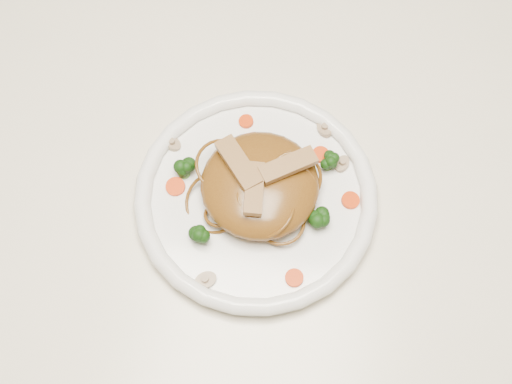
# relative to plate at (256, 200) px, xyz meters

# --- Properties ---
(ground) EXTENTS (4.00, 4.00, 0.00)m
(ground) POSITION_rel_plate_xyz_m (-0.01, -0.02, -0.76)
(ground) COLOR brown
(ground) RESTS_ON ground
(table) EXTENTS (1.20, 0.80, 0.75)m
(table) POSITION_rel_plate_xyz_m (-0.01, -0.02, -0.11)
(table) COLOR beige
(table) RESTS_ON ground
(plate) EXTENTS (0.32, 0.32, 0.02)m
(plate) POSITION_rel_plate_xyz_m (0.00, 0.00, 0.00)
(plate) COLOR white
(plate) RESTS_ON table
(noodle_mound) EXTENTS (0.14, 0.14, 0.04)m
(noodle_mound) POSITION_rel_plate_xyz_m (0.00, 0.01, 0.03)
(noodle_mound) COLOR brown
(noodle_mound) RESTS_ON plate
(chicken_a) EXTENTS (0.07, 0.05, 0.01)m
(chicken_a) POSITION_rel_plate_xyz_m (0.03, 0.02, 0.06)
(chicken_a) COLOR #A47E4D
(chicken_a) RESTS_ON noodle_mound
(chicken_b) EXTENTS (0.06, 0.07, 0.01)m
(chicken_b) POSITION_rel_plate_xyz_m (-0.02, 0.01, 0.06)
(chicken_b) COLOR #A47E4D
(chicken_b) RESTS_ON noodle_mound
(chicken_c) EXTENTS (0.03, 0.06, 0.01)m
(chicken_c) POSITION_rel_plate_xyz_m (-0.00, -0.01, 0.06)
(chicken_c) COLOR #A47E4D
(chicken_c) RESTS_ON noodle_mound
(broccoli_0) EXTENTS (0.02, 0.02, 0.03)m
(broccoli_0) POSITION_rel_plate_xyz_m (0.08, 0.05, 0.02)
(broccoli_0) COLOR #153B0C
(broccoli_0) RESTS_ON plate
(broccoli_1) EXTENTS (0.03, 0.03, 0.03)m
(broccoli_1) POSITION_rel_plate_xyz_m (-0.09, 0.01, 0.02)
(broccoli_1) COLOR #153B0C
(broccoli_1) RESTS_ON plate
(broccoli_2) EXTENTS (0.03, 0.03, 0.03)m
(broccoli_2) POSITION_rel_plate_xyz_m (-0.05, -0.06, 0.02)
(broccoli_2) COLOR #153B0C
(broccoli_2) RESTS_ON plate
(broccoli_3) EXTENTS (0.03, 0.03, 0.03)m
(broccoli_3) POSITION_rel_plate_xyz_m (0.07, -0.02, 0.02)
(broccoli_3) COLOR #153B0C
(broccoli_3) RESTS_ON plate
(carrot_0) EXTENTS (0.03, 0.03, 0.00)m
(carrot_0) POSITION_rel_plate_xyz_m (0.07, 0.07, 0.01)
(carrot_0) COLOR #EC3E08
(carrot_0) RESTS_ON plate
(carrot_1) EXTENTS (0.03, 0.03, 0.00)m
(carrot_1) POSITION_rel_plate_xyz_m (-0.09, -0.00, 0.01)
(carrot_1) COLOR #EC3E08
(carrot_1) RESTS_ON plate
(carrot_2) EXTENTS (0.03, 0.03, 0.00)m
(carrot_2) POSITION_rel_plate_xyz_m (0.11, 0.01, 0.01)
(carrot_2) COLOR #EC3E08
(carrot_2) RESTS_ON plate
(carrot_3) EXTENTS (0.02, 0.02, 0.00)m
(carrot_3) POSITION_rel_plate_xyz_m (-0.03, 0.10, 0.01)
(carrot_3) COLOR #EC3E08
(carrot_3) RESTS_ON plate
(carrot_4) EXTENTS (0.03, 0.03, 0.00)m
(carrot_4) POSITION_rel_plate_xyz_m (0.06, -0.09, 0.01)
(carrot_4) COLOR #EC3E08
(carrot_4) RESTS_ON plate
(mushroom_0) EXTENTS (0.04, 0.04, 0.01)m
(mushroom_0) POSITION_rel_plate_xyz_m (-0.04, -0.11, 0.01)
(mushroom_0) COLOR #9D9176
(mushroom_0) RESTS_ON plate
(mushroom_1) EXTENTS (0.03, 0.03, 0.01)m
(mushroom_1) POSITION_rel_plate_xyz_m (0.09, 0.06, 0.01)
(mushroom_1) COLOR #9D9176
(mushroom_1) RESTS_ON plate
(mushroom_2) EXTENTS (0.03, 0.03, 0.01)m
(mushroom_2) POSITION_rel_plate_xyz_m (-0.11, 0.05, 0.01)
(mushroom_2) COLOR #9D9176
(mushroom_2) RESTS_ON plate
(mushroom_3) EXTENTS (0.03, 0.03, 0.01)m
(mushroom_3) POSITION_rel_plate_xyz_m (0.07, 0.10, 0.01)
(mushroom_3) COLOR #9D9176
(mushroom_3) RESTS_ON plate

